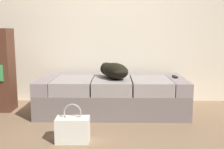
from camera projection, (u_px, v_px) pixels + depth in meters
name	position (u px, v px, depth m)	size (l,w,h in m)	color
ground_plane	(110.00, 145.00, 2.55)	(10.00, 10.00, 0.00)	#896B4E
back_wall	(113.00, 8.00, 4.03)	(6.40, 0.10, 2.80)	beige
couch	(112.00, 95.00, 3.58)	(1.89, 0.91, 0.46)	slate
dog_dark	(114.00, 71.00, 3.46)	(0.46, 0.56, 0.21)	black
tv_remote	(175.00, 77.00, 3.56)	(0.04, 0.15, 0.02)	black
handbag	(73.00, 129.00, 2.61)	(0.32, 0.18, 0.38)	white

